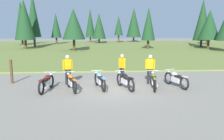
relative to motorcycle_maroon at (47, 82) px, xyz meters
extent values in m
plane|color=gray|center=(3.35, 0.17, -0.44)|extent=(140.00, 140.00, 0.00)
cube|color=olive|center=(3.35, 26.99, -0.39)|extent=(80.00, 44.00, 0.10)
cylinder|color=#47331E|center=(-8.35, 25.58, 0.30)|extent=(0.36, 0.36, 1.48)
cone|color=#193D1E|center=(-8.35, 25.58, 4.12)|extent=(3.09, 3.09, 6.14)
cylinder|color=#47331E|center=(10.61, 24.50, 0.26)|extent=(0.36, 0.36, 1.40)
cone|color=#193D1E|center=(10.61, 24.50, 3.47)|extent=(2.12, 2.12, 5.02)
cylinder|color=#47331E|center=(11.76, 45.88, 0.18)|extent=(0.36, 0.36, 1.24)
cone|color=#193D1E|center=(11.76, 45.88, 4.29)|extent=(3.54, 3.54, 6.98)
cylinder|color=#47331E|center=(1.19, 46.18, 0.19)|extent=(0.36, 0.36, 1.25)
cone|color=#193D1E|center=(1.19, 46.18, 4.20)|extent=(2.37, 2.37, 6.77)
cylinder|color=#47331E|center=(-5.69, 38.19, 0.26)|extent=(0.36, 0.36, 1.39)
cone|color=#193D1E|center=(-5.69, 38.19, 3.46)|extent=(2.12, 2.12, 5.01)
cylinder|color=#47331E|center=(3.24, 40.46, 0.08)|extent=(0.36, 0.36, 1.04)
cone|color=#193D1E|center=(3.24, 40.46, 3.37)|extent=(2.98, 2.98, 5.54)
cylinder|color=#47331E|center=(19.95, 23.81, 0.31)|extent=(0.36, 0.36, 1.49)
cone|color=#193D1E|center=(19.95, 23.81, 3.31)|extent=(3.34, 3.34, 4.52)
cylinder|color=#47331E|center=(20.62, 27.77, 0.17)|extent=(0.36, 0.36, 1.21)
cone|color=#193D1E|center=(20.62, 27.77, 4.25)|extent=(2.92, 2.92, 6.94)
cylinder|color=#47331E|center=(7.81, 43.26, 0.43)|extent=(0.36, 0.36, 1.74)
cone|color=#193D1E|center=(7.81, 43.26, 3.51)|extent=(2.04, 2.04, 4.42)
cylinder|color=#47331E|center=(-11.86, 35.57, 0.09)|extent=(0.36, 0.36, 1.05)
cone|color=#193D1E|center=(-11.86, 35.57, 4.32)|extent=(2.75, 2.75, 7.41)
cylinder|color=#47331E|center=(24.81, 34.32, 0.46)|extent=(0.36, 0.36, 1.80)
cone|color=#193D1E|center=(24.81, 34.32, 3.43)|extent=(2.11, 2.11, 4.15)
cylinder|color=#47331E|center=(-0.57, 21.64, 0.41)|extent=(0.36, 0.36, 1.70)
cone|color=#193D1E|center=(-0.57, 21.64, 3.37)|extent=(3.18, 3.18, 4.21)
cylinder|color=#47331E|center=(-8.12, 30.04, 0.45)|extent=(0.36, 0.36, 1.77)
cone|color=#193D1E|center=(-8.12, 30.04, 5.08)|extent=(2.38, 2.38, 7.49)
torus|color=black|center=(0.10, 0.68, -0.09)|extent=(0.20, 0.71, 0.70)
torus|color=black|center=(-0.10, -0.70, -0.09)|extent=(0.20, 0.71, 0.70)
cube|color=silver|center=(0.00, -0.01, -0.04)|extent=(0.29, 0.66, 0.28)
ellipsoid|color=maroon|center=(0.02, 0.17, 0.24)|extent=(0.33, 0.51, 0.22)
cube|color=black|center=(-0.04, -0.23, 0.18)|extent=(0.29, 0.51, 0.10)
cube|color=maroon|center=(-0.10, -0.70, 0.25)|extent=(0.18, 0.34, 0.06)
cylinder|color=silver|center=(0.08, 0.58, 0.42)|extent=(0.62, 0.12, 0.03)
sphere|color=silver|center=(0.10, 0.70, 0.29)|extent=(0.14, 0.14, 0.14)
cylinder|color=silver|center=(0.09, -0.33, -0.14)|extent=(0.15, 0.55, 0.07)
torus|color=black|center=(1.02, 0.69, -0.09)|extent=(0.31, 0.70, 0.70)
torus|color=black|center=(1.45, -0.64, -0.09)|extent=(0.31, 0.70, 0.70)
cube|color=silver|center=(1.23, 0.03, -0.04)|extent=(0.39, 0.67, 0.28)
ellipsoid|color=orange|center=(1.18, 0.20, 0.24)|extent=(0.40, 0.54, 0.22)
cube|color=black|center=(1.30, -0.18, 0.18)|extent=(0.36, 0.52, 0.10)
cube|color=orange|center=(1.45, -0.64, 0.25)|extent=(0.23, 0.35, 0.06)
cylinder|color=silver|center=(1.05, 0.60, 0.42)|extent=(0.60, 0.22, 0.03)
sphere|color=silver|center=(1.01, 0.71, 0.29)|extent=(0.14, 0.14, 0.14)
cylinder|color=silver|center=(1.46, -0.21, -0.14)|extent=(0.24, 0.54, 0.07)
torus|color=black|center=(2.51, 1.00, -0.09)|extent=(0.26, 0.70, 0.70)
torus|color=black|center=(2.84, -0.36, -0.09)|extent=(0.26, 0.70, 0.70)
cube|color=silver|center=(2.68, 0.32, -0.04)|extent=(0.35, 0.67, 0.28)
ellipsoid|color=#598CC6|center=(2.63, 0.49, 0.24)|extent=(0.37, 0.53, 0.22)
cube|color=black|center=(2.73, 0.10, 0.18)|extent=(0.33, 0.52, 0.10)
cube|color=#598CC6|center=(2.84, -0.36, 0.25)|extent=(0.21, 0.34, 0.06)
cylinder|color=silver|center=(2.53, 0.90, 0.42)|extent=(0.61, 0.18, 0.03)
sphere|color=silver|center=(2.51, 1.02, 0.29)|extent=(0.14, 0.14, 0.14)
cylinder|color=silver|center=(2.88, 0.06, -0.14)|extent=(0.20, 0.55, 0.07)
torus|color=black|center=(3.77, 0.87, -0.09)|extent=(0.31, 0.70, 0.70)
torus|color=black|center=(4.21, -0.46, -0.09)|extent=(0.31, 0.70, 0.70)
cube|color=silver|center=(3.99, 0.20, -0.04)|extent=(0.39, 0.67, 0.28)
ellipsoid|color=black|center=(3.93, 0.37, 0.24)|extent=(0.40, 0.54, 0.22)
cube|color=black|center=(4.06, -0.01, 0.18)|extent=(0.36, 0.52, 0.10)
cube|color=black|center=(4.21, -0.46, 0.25)|extent=(0.23, 0.35, 0.06)
cylinder|color=silver|center=(3.80, 0.77, 0.42)|extent=(0.60, 0.22, 0.03)
sphere|color=silver|center=(3.77, 0.89, 0.29)|extent=(0.14, 0.14, 0.14)
cylinder|color=silver|center=(4.22, -0.04, -0.14)|extent=(0.24, 0.54, 0.07)
torus|color=black|center=(5.58, 0.77, -0.09)|extent=(0.21, 0.71, 0.70)
torus|color=black|center=(5.37, -0.61, -0.09)|extent=(0.21, 0.71, 0.70)
cube|color=silver|center=(5.47, 0.08, -0.04)|extent=(0.30, 0.66, 0.28)
ellipsoid|color=brown|center=(5.50, 0.26, 0.24)|extent=(0.33, 0.51, 0.22)
cube|color=black|center=(5.44, -0.14, 0.18)|extent=(0.29, 0.51, 0.10)
cube|color=brown|center=(5.37, -0.61, 0.25)|extent=(0.19, 0.34, 0.06)
cylinder|color=silver|center=(5.57, 0.67, 0.42)|extent=(0.62, 0.13, 0.03)
sphere|color=silver|center=(5.59, 0.79, 0.29)|extent=(0.14, 0.14, 0.14)
cylinder|color=silver|center=(5.57, -0.24, -0.14)|extent=(0.15, 0.55, 0.07)
torus|color=black|center=(6.56, 1.05, -0.09)|extent=(0.31, 0.70, 0.70)
torus|color=black|center=(6.98, -0.28, -0.09)|extent=(0.31, 0.70, 0.70)
cube|color=silver|center=(6.77, 0.39, -0.04)|extent=(0.38, 0.67, 0.28)
ellipsoid|color=#B7B7BC|center=(6.72, 0.56, 0.24)|extent=(0.39, 0.54, 0.22)
cube|color=black|center=(6.84, 0.18, 0.18)|extent=(0.35, 0.52, 0.10)
cube|color=#B7B7BC|center=(6.98, -0.28, 0.25)|extent=(0.23, 0.35, 0.06)
cylinder|color=silver|center=(6.59, 0.96, 0.42)|extent=(0.60, 0.22, 0.03)
sphere|color=silver|center=(6.56, 1.07, 0.29)|extent=(0.14, 0.14, 0.14)
cylinder|color=silver|center=(7.00, 0.14, -0.14)|extent=(0.23, 0.55, 0.07)
cylinder|color=black|center=(0.83, 1.31, 0.00)|extent=(0.14, 0.14, 0.88)
cylinder|color=black|center=(1.00, 1.35, 0.00)|extent=(0.14, 0.14, 0.88)
cube|color=orange|center=(0.92, 1.33, 0.72)|extent=(0.40, 0.29, 0.56)
sphere|color=beige|center=(0.92, 1.33, 1.12)|extent=(0.22, 0.22, 0.22)
cylinder|color=orange|center=(0.69, 1.28, 0.70)|extent=(0.09, 0.09, 0.52)
cylinder|color=orange|center=(1.14, 1.37, 0.70)|extent=(0.09, 0.09, 0.52)
cylinder|color=black|center=(5.44, 1.19, 0.00)|extent=(0.14, 0.14, 0.88)
cylinder|color=black|center=(5.61, 1.13, 0.00)|extent=(0.14, 0.14, 0.88)
cube|color=orange|center=(5.53, 1.16, 0.72)|extent=(0.41, 0.31, 0.56)
sphere|color=beige|center=(5.53, 1.16, 1.12)|extent=(0.22, 0.22, 0.22)
cylinder|color=orange|center=(5.31, 1.23, 0.70)|extent=(0.09, 0.09, 0.52)
cylinder|color=orange|center=(5.75, 1.09, 0.70)|extent=(0.09, 0.09, 0.52)
cylinder|color=black|center=(4.03, 1.50, 0.00)|extent=(0.14, 0.14, 0.88)
cylinder|color=black|center=(3.94, 1.65, 0.00)|extent=(0.14, 0.14, 0.88)
cube|color=orange|center=(3.99, 1.57, 0.72)|extent=(0.38, 0.42, 0.56)
sphere|color=tan|center=(3.99, 1.57, 1.12)|extent=(0.22, 0.22, 0.22)
cylinder|color=orange|center=(4.11, 1.38, 0.70)|extent=(0.09, 0.09, 0.52)
cylinder|color=orange|center=(3.86, 1.77, 0.70)|extent=(0.09, 0.09, 0.52)
cube|color=#47331E|center=(-2.35, 1.88, 0.24)|extent=(0.12, 0.12, 1.36)
camera|label=1|loc=(2.49, -11.66, 2.62)|focal=37.57mm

